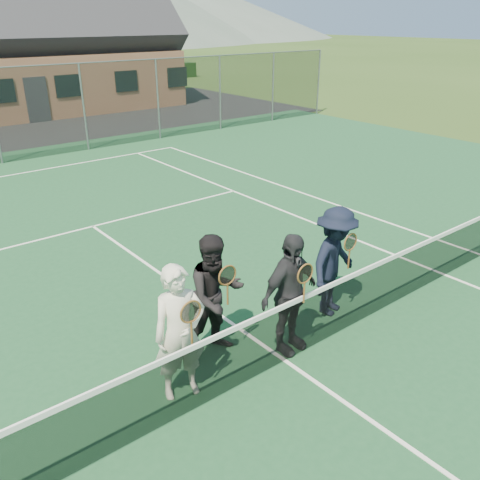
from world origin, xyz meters
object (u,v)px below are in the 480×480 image
(tennis_net, at_px, (286,330))
(player_c, at_px, (290,294))
(player_a, at_px, (180,333))
(player_d, at_px, (335,262))
(player_b, at_px, (216,296))
(clubhouse, at_px, (10,27))

(tennis_net, relative_size, player_c, 6.49)
(player_a, height_order, player_d, same)
(player_a, distance_m, player_d, 2.96)
(player_b, relative_size, player_c, 1.00)
(tennis_net, bearing_deg, player_b, 126.35)
(clubhouse, xyz_separation_m, player_a, (-5.47, -23.64, -3.07))
(tennis_net, height_order, player_b, player_b)
(clubhouse, xyz_separation_m, player_d, (-2.50, -23.51, -3.07))
(clubhouse, relative_size, player_b, 8.67)
(clubhouse, height_order, player_d, clubhouse)
(player_c, height_order, player_d, same)
(player_c, relative_size, player_d, 1.00)
(player_b, bearing_deg, clubhouse, 78.80)
(player_b, distance_m, player_d, 2.11)
(tennis_net, relative_size, player_a, 6.49)
(player_b, height_order, player_c, same)
(player_c, bearing_deg, player_b, 143.73)
(tennis_net, distance_m, player_b, 1.07)
(tennis_net, height_order, player_a, player_a)
(tennis_net, height_order, player_c, player_c)
(player_a, bearing_deg, player_b, 27.08)
(clubhouse, relative_size, player_c, 8.67)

